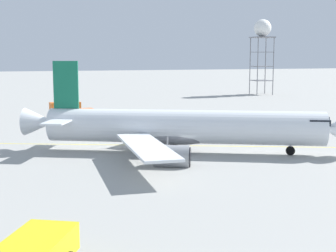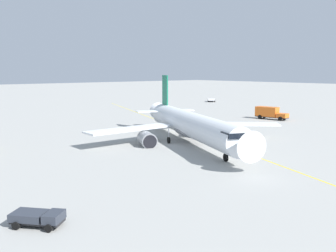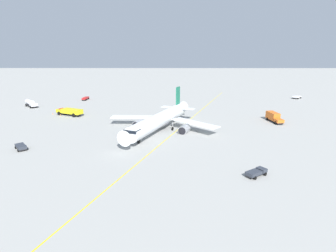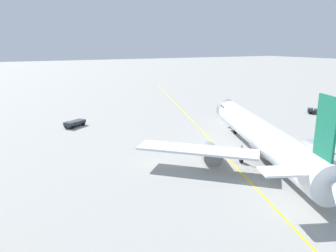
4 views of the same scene
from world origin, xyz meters
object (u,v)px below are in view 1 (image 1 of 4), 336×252
at_px(radar_tower, 262,33).
at_px(airliner_main, 180,128).
at_px(baggage_truck_truck_extra, 316,119).
at_px(catering_truck_truck, 69,110).

bearing_deg(radar_tower, airliner_main, -32.60).
xyz_separation_m(airliner_main, baggage_truck_truck_extra, (-19.31, 31.34, -2.33)).
bearing_deg(catering_truck_truck, baggage_truck_truck_extra, -32.01).
relative_size(catering_truck_truck, radar_tower, 0.38).
height_order(airliner_main, radar_tower, radar_tower).
xyz_separation_m(catering_truck_truck, radar_tower, (-40.61, 60.32, 16.54)).
distance_m(catering_truck_truck, radar_tower, 74.58).
bearing_deg(airliner_main, radar_tower, 80.22).
relative_size(catering_truck_truck, baggage_truck_truck_extra, 1.80).
bearing_deg(airliner_main, catering_truck_truck, 128.13).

